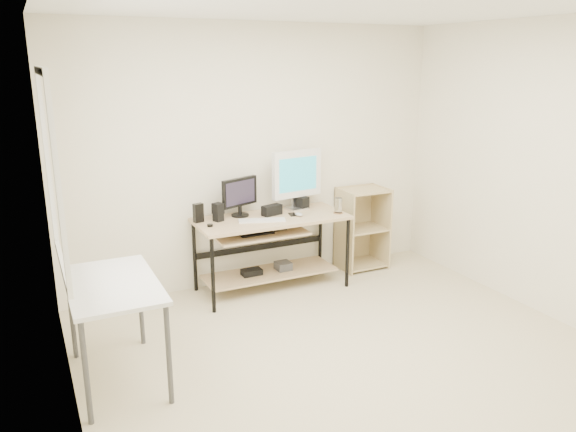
% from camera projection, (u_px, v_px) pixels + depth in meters
% --- Properties ---
extents(room, '(4.01, 4.01, 2.62)m').
position_uv_depth(room, '(347.00, 197.00, 3.89)').
color(room, beige).
rests_on(room, ground).
extents(desk, '(1.50, 0.65, 0.75)m').
position_uv_depth(desk, '(269.00, 238.00, 5.55)').
color(desk, tan).
rests_on(desk, ground).
extents(side_table, '(0.60, 1.00, 0.75)m').
position_uv_depth(side_table, '(113.00, 293.00, 3.91)').
color(side_table, white).
rests_on(side_table, ground).
extents(shelf_unit, '(0.50, 0.40, 0.90)m').
position_uv_depth(shelf_unit, '(360.00, 227.00, 6.21)').
color(shelf_unit, tan).
rests_on(shelf_unit, ground).
extents(black_monitor, '(0.41, 0.19, 0.38)m').
position_uv_depth(black_monitor, '(240.00, 194.00, 5.48)').
color(black_monitor, black).
rests_on(black_monitor, desk).
extents(white_imac, '(0.57, 0.18, 0.61)m').
position_uv_depth(white_imac, '(297.00, 176.00, 5.71)').
color(white_imac, silver).
rests_on(white_imac, desk).
extents(keyboard, '(0.46, 0.26, 0.02)m').
position_uv_depth(keyboard, '(262.00, 220.00, 5.37)').
color(keyboard, white).
rests_on(keyboard, desk).
extents(mouse, '(0.08, 0.11, 0.03)m').
position_uv_depth(mouse, '(299.00, 214.00, 5.54)').
color(mouse, '#BCBCC1').
rests_on(mouse, desk).
extents(center_speaker, '(0.22, 0.14, 0.10)m').
position_uv_depth(center_speaker, '(272.00, 210.00, 5.57)').
color(center_speaker, black).
rests_on(center_speaker, desk).
extents(speaker_left, '(0.11, 0.11, 0.18)m').
position_uv_depth(speaker_left, '(218.00, 212.00, 5.35)').
color(speaker_left, black).
rests_on(speaker_left, desk).
extents(speaker_right, '(0.13, 0.13, 0.13)m').
position_uv_depth(speaker_right, '(302.00, 203.00, 5.80)').
color(speaker_right, black).
rests_on(speaker_right, desk).
extents(audio_controller, '(0.10, 0.08, 0.18)m').
position_uv_depth(audio_controller, '(198.00, 213.00, 5.31)').
color(audio_controller, black).
rests_on(audio_controller, desk).
extents(volume_puck, '(0.06, 0.06, 0.02)m').
position_uv_depth(volume_puck, '(210.00, 225.00, 5.19)').
color(volume_puck, black).
rests_on(volume_puck, desk).
extents(smartphone, '(0.09, 0.13, 0.01)m').
position_uv_depth(smartphone, '(292.00, 214.00, 5.58)').
color(smartphone, black).
rests_on(smartphone, desk).
extents(coaster, '(0.13, 0.13, 0.01)m').
position_uv_depth(coaster, '(338.00, 213.00, 5.64)').
color(coaster, '#9B6B46').
rests_on(coaster, desk).
extents(drinking_glass, '(0.10, 0.10, 0.15)m').
position_uv_depth(drinking_glass, '(338.00, 205.00, 5.62)').
color(drinking_glass, white).
rests_on(drinking_glass, coaster).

